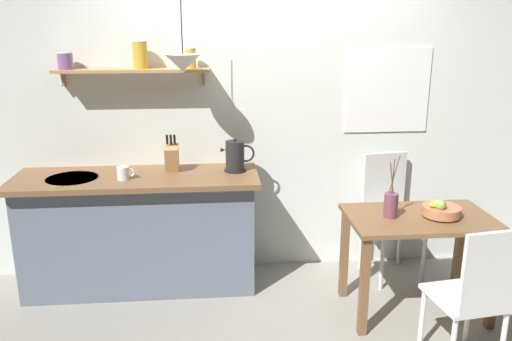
# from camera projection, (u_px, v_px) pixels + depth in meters

# --- Properties ---
(ground_plane) EXTENTS (14.00, 14.00, 0.00)m
(ground_plane) POSITION_uv_depth(u_px,v_px,m) (272.00, 299.00, 3.96)
(ground_plane) COLOR gray
(back_wall) EXTENTS (6.80, 0.11, 2.70)m
(back_wall) POSITION_uv_depth(u_px,v_px,m) (289.00, 109.00, 4.22)
(back_wall) COLOR silver
(back_wall) RESTS_ON ground_plane
(kitchen_counter) EXTENTS (1.83, 0.63, 0.92)m
(kitchen_counter) POSITION_uv_depth(u_px,v_px,m) (140.00, 231.00, 4.05)
(kitchen_counter) COLOR slate
(kitchen_counter) RESTS_ON ground_plane
(wall_shelf) EXTENTS (1.15, 0.20, 0.34)m
(wall_shelf) POSITION_uv_depth(u_px,v_px,m) (130.00, 64.00, 3.86)
(wall_shelf) COLOR tan
(dining_table) EXTENTS (1.00, 0.62, 0.73)m
(dining_table) POSITION_uv_depth(u_px,v_px,m) (418.00, 233.00, 3.64)
(dining_table) COLOR brown
(dining_table) RESTS_ON ground_plane
(dining_chair_near) EXTENTS (0.44, 0.45, 0.94)m
(dining_chair_near) POSITION_uv_depth(u_px,v_px,m) (475.00, 293.00, 3.03)
(dining_chair_near) COLOR white
(dining_chair_near) RESTS_ON ground_plane
(dining_chair_far) EXTENTS (0.48, 0.50, 1.00)m
(dining_chair_far) POSITION_uv_depth(u_px,v_px,m) (389.00, 210.00, 4.26)
(dining_chair_far) COLOR silver
(dining_chair_far) RESTS_ON ground_plane
(fruit_bowl) EXTENTS (0.26, 0.26, 0.14)m
(fruit_bowl) POSITION_uv_depth(u_px,v_px,m) (441.00, 210.00, 3.58)
(fruit_bowl) COLOR #BC704C
(fruit_bowl) RESTS_ON dining_table
(twig_vase) EXTENTS (0.10, 0.10, 0.43)m
(twig_vase) POSITION_uv_depth(u_px,v_px,m) (391.00, 204.00, 3.57)
(twig_vase) COLOR brown
(twig_vase) RESTS_ON dining_table
(electric_kettle) EXTENTS (0.26, 0.17, 0.26)m
(electric_kettle) POSITION_uv_depth(u_px,v_px,m) (235.00, 156.00, 3.99)
(electric_kettle) COLOR black
(electric_kettle) RESTS_ON kitchen_counter
(knife_block) EXTENTS (0.10, 0.18, 0.30)m
(knife_block) POSITION_uv_depth(u_px,v_px,m) (172.00, 157.00, 3.98)
(knife_block) COLOR tan
(knife_block) RESTS_ON kitchen_counter
(coffee_mug_by_sink) EXTENTS (0.13, 0.09, 0.10)m
(coffee_mug_by_sink) POSITION_uv_depth(u_px,v_px,m) (124.00, 173.00, 3.80)
(coffee_mug_by_sink) COLOR white
(coffee_mug_by_sink) RESTS_ON kitchen_counter
(pendant_lamp) EXTENTS (0.25, 0.25, 0.59)m
(pendant_lamp) POSITION_uv_depth(u_px,v_px,m) (183.00, 63.00, 3.64)
(pendant_lamp) COLOR black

